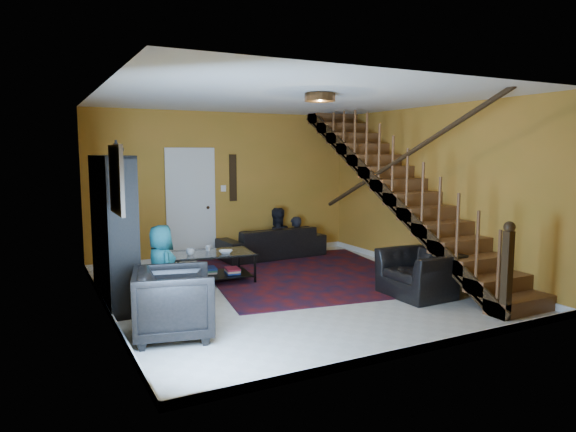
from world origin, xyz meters
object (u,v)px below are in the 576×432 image
at_px(sofa, 272,242).
at_px(armchair_right, 420,274).
at_px(bookshelf, 114,232).
at_px(coffee_table, 211,265).
at_px(armchair_left, 174,303).

xyz_separation_m(sofa, armchair_right, (0.73, -3.39, 0.02)).
relative_size(bookshelf, armchair_right, 2.02).
bearing_deg(armchair_right, coffee_table, -131.47).
height_order(bookshelf, armchair_right, bookshelf).
bearing_deg(armchair_left, bookshelf, 24.52).
height_order(armchair_left, armchair_right, armchair_left).
bearing_deg(armchair_left, sofa, -26.38).
bearing_deg(coffee_table, armchair_left, -118.28).
distance_m(sofa, armchair_left, 4.45).
bearing_deg(armchair_left, coffee_table, -15.28).
bearing_deg(armchair_left, armchair_right, -76.13).
bearing_deg(armchair_right, bookshelf, -114.62).
bearing_deg(armchair_right, sofa, -169.16).
relative_size(armchair_right, coffee_table, 0.73).
relative_size(sofa, coffee_table, 1.52).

